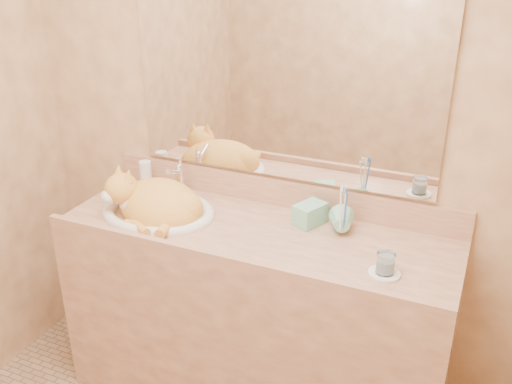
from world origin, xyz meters
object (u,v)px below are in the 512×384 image
at_px(cat, 154,201).
at_px(soap_dispenser, 299,207).
at_px(toothbrush_cup, 342,227).
at_px(sink_basin, 157,197).
at_px(vanity_counter, 255,318).
at_px(water_glass, 385,263).

bearing_deg(cat, soap_dispenser, 31.67).
relative_size(cat, toothbrush_cup, 3.93).
bearing_deg(toothbrush_cup, sink_basin, -172.23).
distance_m(sink_basin, toothbrush_cup, 0.78).
xyz_separation_m(vanity_counter, toothbrush_cup, (0.33, 0.09, 0.47)).
distance_m(vanity_counter, soap_dispenser, 0.55).
height_order(sink_basin, cat, cat).
height_order(sink_basin, toothbrush_cup, sink_basin).
xyz_separation_m(soap_dispenser, water_glass, (0.39, -0.20, -0.05)).
bearing_deg(water_glass, sink_basin, 174.72).
bearing_deg(water_glass, toothbrush_cup, 137.10).
relative_size(cat, water_glass, 5.29).
bearing_deg(toothbrush_cup, cat, -170.89).
relative_size(soap_dispenser, water_glass, 2.58).
bearing_deg(soap_dispenser, sink_basin, -146.22).
relative_size(sink_basin, cat, 1.21).
bearing_deg(vanity_counter, soap_dispenser, 30.64).
distance_m(vanity_counter, cat, 0.66).
bearing_deg(soap_dispenser, water_glass, -4.12).
relative_size(vanity_counter, soap_dispenser, 8.18).
bearing_deg(sink_basin, vanity_counter, -4.05).
relative_size(sink_basin, water_glass, 6.41).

